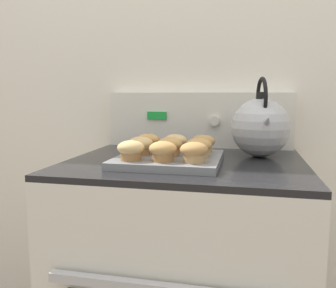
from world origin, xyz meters
name	(u,v)px	position (x,y,z in m)	size (l,w,h in m)	color
wall_back	(201,75)	(0.00, 0.68, 1.20)	(8.00, 0.05, 2.40)	silver
control_panel	(199,120)	(0.00, 0.63, 1.02)	(0.73, 0.07, 0.22)	silver
muffin_pan	(169,159)	(-0.04, 0.27, 0.92)	(0.31, 0.31, 0.02)	slate
muffin_r0_c0	(131,150)	(-0.13, 0.17, 0.96)	(0.08, 0.08, 0.06)	olive
muffin_r0_c1	(163,151)	(-0.04, 0.18, 0.96)	(0.08, 0.08, 0.06)	olive
muffin_r0_c2	(194,152)	(0.05, 0.18, 0.96)	(0.08, 0.08, 0.06)	tan
muffin_r1_c0	(140,145)	(-0.13, 0.27, 0.96)	(0.08, 0.08, 0.06)	olive
muffin_r1_c1	(170,146)	(-0.04, 0.27, 0.96)	(0.08, 0.08, 0.06)	#A37A4C
muffin_r1_c2	(199,147)	(0.05, 0.27, 0.96)	(0.08, 0.08, 0.06)	tan
muffin_r2_c0	(148,142)	(-0.13, 0.35, 0.96)	(0.08, 0.08, 0.06)	#A37A4C
muffin_r2_c1	(175,142)	(-0.04, 0.36, 0.96)	(0.08, 0.08, 0.06)	tan
muffin_r2_c2	(203,143)	(0.05, 0.36, 0.96)	(0.08, 0.08, 0.06)	tan
tea_kettle	(261,126)	(0.23, 0.44, 1.01)	(0.20, 0.23, 0.27)	#ADAFB5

